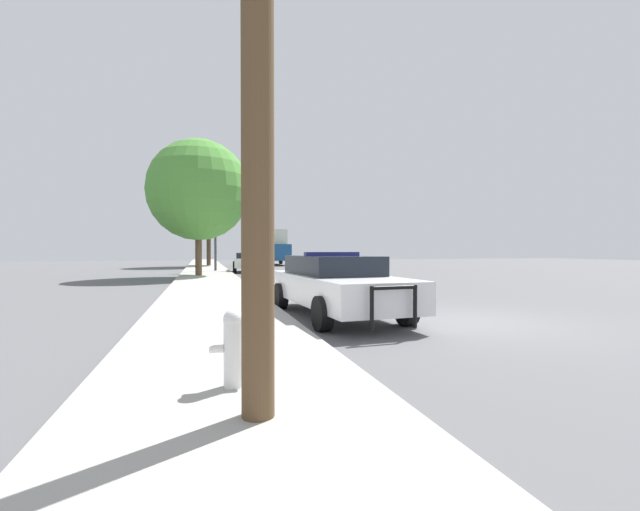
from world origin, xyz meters
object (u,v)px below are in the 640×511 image
tree_sidewalk_far (209,204)px  fire_hydrant (234,345)px  traffic_cone (257,348)px  car_background_midblock (247,262)px  tree_sidewalk_mid (198,190)px  box_truck (273,247)px  police_car (335,284)px  traffic_light (235,222)px

tree_sidewalk_far → fire_hydrant: bearing=-90.5°
tree_sidewalk_far → traffic_cone: 34.66m
fire_hydrant → car_background_midblock: 24.69m
fire_hydrant → traffic_cone: bearing=62.5°
fire_hydrant → tree_sidewalk_mid: bearing=91.4°
car_background_midblock → box_truck: (3.98, 13.96, 1.11)m
police_car → car_background_midblock: size_ratio=1.30×
fire_hydrant → traffic_light: (1.83, 24.65, 2.81)m
car_background_midblock → tree_sidewalk_far: 11.66m
box_truck → tree_sidewalk_mid: size_ratio=1.04×
police_car → car_background_midblock: bearing=-93.8°
police_car → traffic_light: bearing=-91.5°
police_car → traffic_cone: bearing=58.0°
box_truck → tree_sidewalk_far: bearing=30.3°
police_car → fire_hydrant: bearing=58.1°
car_background_midblock → traffic_cone: car_background_midblock is taller
traffic_cone → tree_sidewalk_far: bearing=90.1°
tree_sidewalk_mid → tree_sidewalk_far: bearing=87.2°
fire_hydrant → tree_sidewalk_far: size_ratio=0.09×
fire_hydrant → box_truck: size_ratio=0.10×
police_car → box_truck: bearing=-100.6°
box_truck → fire_hydrant: bearing=80.8°
police_car → fire_hydrant: size_ratio=6.76×
traffic_light → tree_sidewalk_mid: (-2.30, -5.00, 1.38)m
traffic_cone → box_truck: bearing=80.5°
tree_sidewalk_far → box_truck: bearing=29.8°
police_car → car_background_midblock: 19.63m
fire_hydrant → tree_sidewalk_far: (0.28, 34.87, 5.05)m
fire_hydrant → tree_sidewalk_mid: size_ratio=0.11×
traffic_cone → police_car: bearing=61.8°
traffic_light → car_background_midblock: traffic_light is taller
tree_sidewalk_mid → car_background_midblock: bearing=57.5°
police_car → traffic_cone: size_ratio=11.21×
tree_sidewalk_mid → tree_sidewalk_far: 15.26m
box_truck → car_background_midblock: bearing=74.6°
box_truck → traffic_cone: 38.45m
police_car → traffic_light: traffic_light is taller
police_car → box_truck: box_truck is taller
tree_sidewalk_far → police_car: bearing=-85.5°
police_car → traffic_light: (-0.80, 19.73, 2.62)m
traffic_light → tree_sidewalk_far: size_ratio=0.54×
police_car → fire_hydrant: police_car is taller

